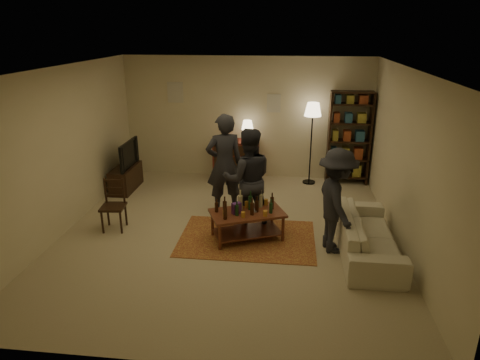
% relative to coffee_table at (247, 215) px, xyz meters
% --- Properties ---
extents(floor, '(6.00, 6.00, 0.00)m').
position_rel_coffee_table_xyz_m(floor, '(-0.33, 0.16, -0.42)').
color(floor, '#C6B793').
rests_on(floor, ground).
extents(room_shell, '(6.00, 6.00, 6.00)m').
position_rel_coffee_table_xyz_m(room_shell, '(-0.98, 3.14, 1.40)').
color(room_shell, beige).
rests_on(room_shell, ground).
extents(rug, '(2.20, 1.50, 0.01)m').
position_rel_coffee_table_xyz_m(rug, '(0.01, -0.00, -0.41)').
color(rug, maroon).
rests_on(rug, ground).
extents(coffee_table, '(1.32, 1.03, 0.82)m').
position_rel_coffee_table_xyz_m(coffee_table, '(0.00, 0.00, 0.00)').
color(coffee_table, brown).
rests_on(coffee_table, ground).
extents(dining_chair, '(0.42, 0.42, 0.89)m').
position_rel_coffee_table_xyz_m(dining_chair, '(-2.29, 0.14, 0.05)').
color(dining_chair, black).
rests_on(dining_chair, ground).
extents(tv_stand, '(0.40, 1.00, 1.06)m').
position_rel_coffee_table_xyz_m(tv_stand, '(-2.77, 1.96, -0.03)').
color(tv_stand, black).
rests_on(tv_stand, ground).
extents(dresser, '(1.00, 0.50, 1.36)m').
position_rel_coffee_table_xyz_m(dresser, '(-0.52, 2.87, 0.06)').
color(dresser, maroon).
rests_on(dresser, ground).
extents(bookshelf, '(0.90, 0.34, 2.02)m').
position_rel_coffee_table_xyz_m(bookshelf, '(1.92, 2.94, 0.62)').
color(bookshelf, black).
rests_on(bookshelf, ground).
extents(floor_lamp, '(0.36, 0.36, 1.78)m').
position_rel_coffee_table_xyz_m(floor_lamp, '(1.11, 2.81, 1.10)').
color(floor_lamp, black).
rests_on(floor_lamp, ground).
extents(sofa, '(0.81, 2.08, 0.61)m').
position_rel_coffee_table_xyz_m(sofa, '(1.87, -0.24, -0.11)').
color(sofa, beige).
rests_on(sofa, ground).
extents(person_left, '(0.79, 0.66, 1.86)m').
position_rel_coffee_table_xyz_m(person_left, '(-0.52, 1.05, 0.51)').
color(person_left, '#25252C').
rests_on(person_left, ground).
extents(person_right, '(0.96, 0.81, 1.74)m').
position_rel_coffee_table_xyz_m(person_right, '(-0.03, 0.45, 0.46)').
color(person_right, '#26262E').
rests_on(person_right, ground).
extents(person_by_sofa, '(0.82, 1.16, 1.63)m').
position_rel_coffee_table_xyz_m(person_by_sofa, '(1.37, -0.21, 0.40)').
color(person_by_sofa, '#222229').
rests_on(person_by_sofa, ground).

